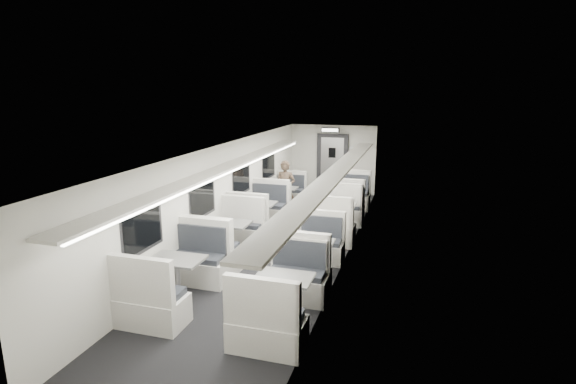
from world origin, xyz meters
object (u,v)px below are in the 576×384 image
Objects in this scene: booth_left_b at (258,217)px; passenger at (285,189)px; booth_right_b at (337,218)px; booth_left_a at (284,198)px; booth_left_d at (177,279)px; booth_right_d at (284,298)px; booth_left_c at (229,239)px; vestibule_door at (332,164)px; booth_right_c at (312,257)px; booth_right_a at (348,202)px; exit_sign at (330,130)px.

booth_left_b is 1.37× the size of passenger.
passenger reaches higher than booth_right_b.
booth_left_a is 6.41m from booth_left_d.
booth_left_d is at bearing -113.72° from booth_right_b.
booth_left_c is at bearing 130.40° from booth_right_d.
booth_left_a is 0.93m from passenger.
passenger reaches higher than booth_left_b.
passenger is at bearing 87.31° from booth_left_d.
booth_left_c is 3.09m from booth_right_d.
booth_left_a is at bearing 90.00° from booth_left_b.
booth_left_b is 5.01m from vestibule_door.
passenger is at bearing 114.20° from booth_right_c.
booth_left_d is 2.69m from booth_right_c.
booth_right_d is (2.00, -2.35, -0.01)m from booth_left_c.
booth_left_b is 2.06m from booth_right_b.
booth_left_b is 1.01× the size of booth_right_a.
booth_left_c is 1.00× the size of booth_right_b.
booth_left_c reaches higher than booth_right_a.
passenger is (-1.73, 1.10, 0.41)m from booth_right_b.
booth_right_b is (2.00, 2.34, 0.00)m from booth_left_c.
booth_left_a is 2.34m from booth_left_b.
booth_left_c is at bearing -116.46° from booth_right_a.
vestibule_door is (1.00, 4.87, 0.64)m from booth_left_b.
exit_sign is at bearing 98.54° from booth_right_c.
booth_left_a is at bearing 106.99° from booth_right_d.
booth_left_d is 1.09× the size of vestibule_door.
exit_sign reaches higher than booth_right_d.
booth_right_a is at bearing 63.54° from booth_left_c.
vestibule_door is 3.39× the size of exit_sign.
booth_left_c is 3.70× the size of exit_sign.
booth_left_a is 3.14× the size of exit_sign.
booth_left_b is 0.98× the size of booth_left_d.
booth_left_b is 0.98× the size of booth_right_b.
booth_right_b is 1.03× the size of booth_right_d.
booth_right_c is (2.00, -2.28, -0.04)m from booth_left_b.
booth_right_d is at bearing -90.00° from booth_right_b.
booth_left_a is 0.85× the size of booth_left_c.
booth_left_a is at bearing 174.89° from booth_right_a.
vestibule_door reaches higher than booth_left_c.
passenger is at bearing 80.49° from booth_left_b.
booth_left_a is at bearing 110.91° from passenger.
booth_right_c is at bearing -82.03° from vestibule_door.
booth_left_c is 1.40× the size of passenger.
booth_left_c is 1.00× the size of booth_left_d.
booth_right_a is at bearing 47.20° from booth_left_b.
booth_left_b is 1.07× the size of vestibule_door.
booth_left_b is at bearing 90.00° from booth_left_d.
exit_sign reaches higher than passenger.
exit_sign is (0.73, 2.80, 1.46)m from passenger.
booth_right_a is at bearing -69.75° from vestibule_door.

